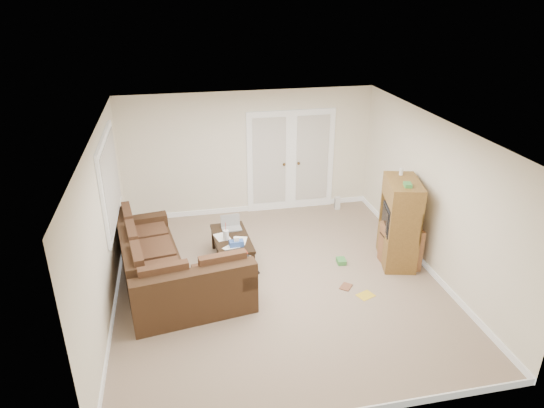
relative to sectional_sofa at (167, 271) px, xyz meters
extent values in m
plane|color=tan|center=(1.71, -0.15, -0.32)|extent=(5.50, 5.50, 0.00)
cube|color=white|center=(1.71, -0.15, 2.18)|extent=(5.00, 5.50, 0.02)
cube|color=white|center=(-0.79, -0.15, 0.93)|extent=(0.02, 5.50, 2.50)
cube|color=white|center=(4.21, -0.15, 0.93)|extent=(0.02, 5.50, 2.50)
cube|color=white|center=(1.71, 2.60, 0.93)|extent=(5.00, 0.02, 2.50)
cube|color=white|center=(1.71, -2.90, 0.93)|extent=(5.00, 0.02, 2.50)
cube|color=white|center=(2.11, 2.57, 0.71)|extent=(0.90, 0.04, 2.13)
cube|color=white|center=(3.01, 2.57, 0.71)|extent=(0.90, 0.04, 2.13)
cube|color=silver|center=(2.11, 2.55, 0.76)|extent=(0.68, 0.02, 1.80)
cube|color=silver|center=(3.01, 2.55, 0.76)|extent=(0.68, 0.02, 1.80)
cube|color=white|center=(-0.76, 0.85, 1.23)|extent=(0.04, 1.92, 1.42)
cube|color=silver|center=(-0.74, 0.85, 1.23)|extent=(0.02, 1.74, 1.24)
cube|color=#3E2817|center=(-0.26, 0.46, -0.12)|extent=(1.19, 2.31, 0.40)
cube|color=#3E2817|center=(-0.57, 0.41, 0.29)|extent=(0.56, 2.22, 0.41)
cube|color=#3E2817|center=(-0.41, 1.43, 0.19)|extent=(0.89, 0.36, 0.21)
cube|color=#523320|center=(-0.18, 0.47, 0.14)|extent=(0.89, 2.18, 0.12)
cube|color=#3E2817|center=(0.34, -0.57, -0.12)|extent=(1.84, 1.12, 0.40)
cube|color=#3E2817|center=(0.39, -0.88, 0.29)|extent=(1.74, 0.49, 0.41)
cube|color=#3E2817|center=(1.08, -0.45, 0.19)|extent=(0.36, 0.89, 0.21)
cube|color=#523320|center=(0.33, -0.49, 0.14)|extent=(1.70, 0.82, 0.12)
cube|color=black|center=(1.08, -0.45, 0.31)|extent=(0.42, 0.81, 0.03)
cube|color=red|center=(1.05, -0.25, 0.33)|extent=(0.32, 0.16, 0.02)
cube|color=black|center=(1.08, 0.63, 0.12)|extent=(0.63, 1.17, 0.05)
cube|color=black|center=(1.08, 0.63, -0.16)|extent=(0.55, 1.08, 0.03)
cylinder|color=white|center=(0.97, 0.57, 0.23)|extent=(0.09, 0.09, 0.17)
cylinder|color=red|center=(0.97, 0.57, 0.39)|extent=(0.01, 0.01, 0.15)
cube|color=#30519C|center=(1.11, 0.32, 0.19)|extent=(0.23, 0.14, 0.09)
cube|color=white|center=(1.08, 0.52, 0.15)|extent=(0.41, 0.64, 0.00)
cube|color=brown|center=(3.81, 0.09, -0.04)|extent=(0.71, 1.01, 0.55)
cube|color=brown|center=(3.81, 0.09, 0.96)|extent=(0.71, 1.01, 0.37)
cube|color=black|center=(3.79, 0.09, 0.46)|extent=(0.56, 0.64, 0.46)
cube|color=black|center=(3.57, 0.14, 0.48)|extent=(0.12, 0.46, 0.37)
cube|color=#418F41|center=(3.75, -0.14, 1.17)|extent=(0.15, 0.19, 0.05)
cylinder|color=white|center=(3.87, 0.35, 1.20)|extent=(0.06, 0.06, 0.11)
cube|color=brown|center=(3.81, -0.05, 0.04)|extent=(0.57, 0.57, 0.71)
cylinder|color=beige|center=(3.81, -0.05, 0.45)|extent=(0.18, 0.18, 0.11)
cylinder|color=beige|center=(3.81, -0.05, 0.58)|extent=(0.03, 0.03, 0.15)
cone|color=beige|center=(3.81, -0.05, 0.75)|extent=(0.31, 0.31, 0.20)
cube|color=white|center=(3.52, 2.30, -0.19)|extent=(0.11, 0.10, 0.27)
cube|color=yellow|center=(2.93, -0.78, -0.32)|extent=(0.31, 0.28, 0.01)
cube|color=#418F41|center=(2.87, 0.19, -0.28)|extent=(0.16, 0.20, 0.08)
imported|color=brown|center=(2.65, -0.46, -0.31)|extent=(0.25, 0.26, 0.02)
camera|label=1|loc=(0.28, -6.51, 3.98)|focal=32.00mm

